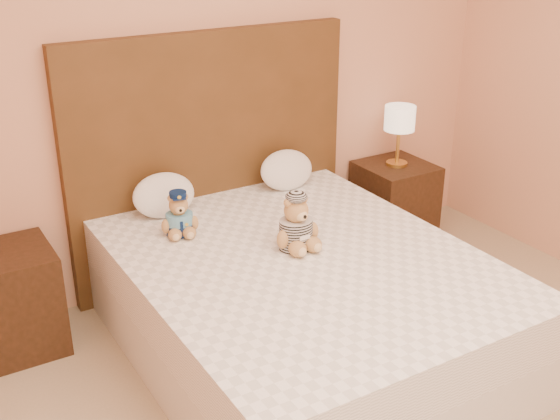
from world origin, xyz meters
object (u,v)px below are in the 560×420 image
Objects in this scene: lamp at (400,121)px; teddy_prisoner at (296,222)px; pillow_right at (287,168)px; nightstand_left at (12,301)px; nightstand_right at (394,203)px; bed at (302,305)px; pillow_left at (164,193)px; teddy_police at (179,213)px.

lamp is 1.42m from teddy_prisoner.
lamp is 0.86m from pillow_right.
nightstand_left is 1.00× the size of nightstand_right.
bed is 0.43m from teddy_prisoner.
nightstand_right is at bearing 0.00° from lamp.
nightstand_right is at bearing -1.05° from pillow_left.
pillow_right reaches higher than teddy_police.
teddy_prisoner is 0.80× the size of pillow_right.
pillow_left is (-0.38, 0.83, 0.40)m from bed.
teddy_police is 0.84× the size of teddy_prisoner.
teddy_police is 0.28m from pillow_left.
nightstand_left is at bearing 180.00° from lamp.
teddy_police is at bearing 126.74° from bed.
bed is 1.48m from nightstand_right.
lamp is (1.25, 0.80, 0.57)m from bed.
teddy_prisoner is (-1.23, -0.69, 0.42)m from nightstand_right.
bed is at bearing -116.42° from pillow_right.
teddy_prisoner reaches higher than nightstand_left.
teddy_police is at bearing -96.37° from pillow_left.
bed is at bearing -39.80° from teddy_police.
teddy_prisoner is (0.02, 0.11, 0.42)m from bed.
nightstand_right is 1.95× the size of teddy_prisoner.
pillow_left reaches higher than nightstand_right.
nightstand_right is 1.38× the size of lamp.
pillow_right is at bearing 63.58° from bed.
pillow_left is 1.02× the size of pillow_right.
bed is at bearing -147.38° from nightstand_right.
lamp reaches higher than nightstand_right.
teddy_prisoner is at bearing -150.46° from lamp.
pillow_left is at bearing 180.00° from pillow_right.
nightstand_left is 1.71m from pillow_right.
lamp reaches higher than teddy_police.
bed is 0.79m from teddy_police.
teddy_prisoner is (0.44, -0.44, 0.02)m from teddy_police.
bed is 8.47× the size of teddy_police.
nightstand_left is 2.56m from lamp.
nightstand_right is (1.25, 0.80, -0.00)m from bed.
pillow_right is (1.66, 0.03, 0.40)m from nightstand_left.
pillow_right is (0.41, 0.83, 0.40)m from bed.
bed and nightstand_right have the same top height.
pillow_left is at bearing 114.56° from bed.
lamp is 1.14× the size of pillow_right.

